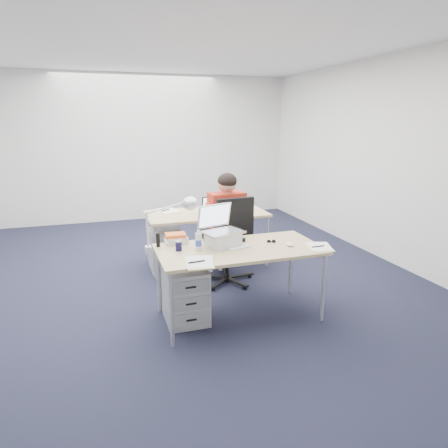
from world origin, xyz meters
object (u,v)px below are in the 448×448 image
object	(u,v)px
drawer_pedestal_near	(185,294)
water_bottle	(198,241)
silver_laptop	(223,227)
can_koozie	(179,246)
seated_person	(222,227)
headphones	(236,240)
desk_near	(239,252)
desk_lamp	(164,224)
drawer_pedestal_far	(166,250)
desk_far	(206,216)
sunglasses	(271,242)
dark_laptop	(217,206)
book_stack	(176,238)
wireless_keyboard	(239,247)
cordless_phone	(158,240)
office_chair	(228,259)
far_cup	(236,206)
computer_mouse	(289,244)
bear_figurine	(206,238)

from	to	relation	value
drawer_pedestal_near	water_bottle	size ratio (longest dim) A/B	2.76
silver_laptop	can_koozie	world-z (taller)	silver_laptop
seated_person	water_bottle	xyz separation A→B (m)	(-0.56, -1.00, 0.16)
seated_person	headphones	xyz separation A→B (m)	(-0.12, -0.82, 0.08)
desk_near	desk_lamp	distance (m)	0.78
drawer_pedestal_far	headphones	bearing A→B (deg)	-68.58
desk_far	desk_lamp	world-z (taller)	desk_lamp
sunglasses	dark_laptop	size ratio (longest dim) A/B	0.28
book_stack	drawer_pedestal_near	bearing A→B (deg)	-84.08
wireless_keyboard	cordless_phone	size ratio (longest dim) A/B	1.79
desk_near	office_chair	size ratio (longest dim) A/B	1.46
drawer_pedestal_near	headphones	distance (m)	0.75
cordless_phone	far_cup	xyz separation A→B (m)	(1.27, 1.30, -0.01)
desk_near	drawer_pedestal_near	size ratio (longest dim) A/B	2.91
desk_near	computer_mouse	size ratio (longest dim) A/B	15.88
far_cup	desk_lamp	bearing A→B (deg)	-130.24
drawer_pedestal_far	can_koozie	world-z (taller)	can_koozie
wireless_keyboard	drawer_pedestal_far	bearing A→B (deg)	91.19
desk_near	can_koozie	distance (m)	0.60
seated_person	wireless_keyboard	bearing A→B (deg)	-102.88
can_koozie	dark_laptop	bearing A→B (deg)	59.10
drawer_pedestal_far	sunglasses	xyz separation A→B (m)	(0.84, -1.47, 0.47)
drawer_pedestal_near	cordless_phone	world-z (taller)	cordless_phone
office_chair	far_cup	distance (m)	0.94
desk_lamp	far_cup	world-z (taller)	desk_lamp
wireless_keyboard	desk_lamp	world-z (taller)	desk_lamp
seated_person	can_koozie	bearing A→B (deg)	-132.22
drawer_pedestal_far	bear_figurine	distance (m)	1.43
desk_near	computer_mouse	distance (m)	0.51
silver_laptop	water_bottle	xyz separation A→B (m)	(-0.27, -0.06, -0.10)
drawer_pedestal_near	wireless_keyboard	world-z (taller)	wireless_keyboard
seated_person	dark_laptop	size ratio (longest dim) A/B	3.95
bear_figurine	office_chair	bearing A→B (deg)	57.57
wireless_keyboard	far_cup	world-z (taller)	far_cup
office_chair	seated_person	distance (m)	0.40
wireless_keyboard	can_koozie	bearing A→B (deg)	155.56
office_chair	drawer_pedestal_near	distance (m)	1.03
dark_laptop	wireless_keyboard	bearing A→B (deg)	-97.91
headphones	water_bottle	world-z (taller)	water_bottle
office_chair	cordless_phone	size ratio (longest dim) A/B	7.79
seated_person	drawer_pedestal_far	size ratio (longest dim) A/B	2.43
seated_person	desk_lamp	bearing A→B (deg)	-137.45
book_stack	cordless_phone	world-z (taller)	cordless_phone
computer_mouse	seated_person	bearing A→B (deg)	101.17
headphones	wireless_keyboard	bearing A→B (deg)	-80.39
wireless_keyboard	headphones	size ratio (longest dim) A/B	1.21
seated_person	book_stack	world-z (taller)	seated_person
book_stack	sunglasses	world-z (taller)	book_stack
desk_near	dark_laptop	size ratio (longest dim) A/B	4.73
drawer_pedestal_far	cordless_phone	bearing A→B (deg)	-102.37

